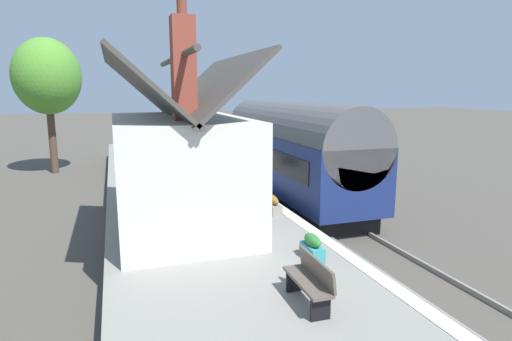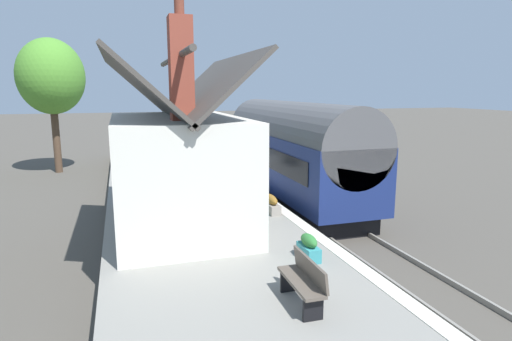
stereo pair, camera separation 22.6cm
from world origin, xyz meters
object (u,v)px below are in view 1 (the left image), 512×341
object	(u,v)px
bench_mid_platform	(183,161)
planter_edge_near	(142,164)
bench_platform_end	(170,150)
planter_under_sign	(181,146)
planter_bench_right	(312,247)
tree_far_left	(47,77)
train	(292,151)
planter_bench_left	(272,204)
planter_corner_building	(130,149)
bench_by_lamp	(310,280)
planter_edge_far	(133,151)
station_building	(180,167)
bench_near_building	(165,146)

from	to	relation	value
bench_mid_platform	planter_edge_near	xyz separation A→B (m)	(1.21, 1.81, -0.21)
bench_platform_end	planter_under_sign	bearing A→B (deg)	-21.54
planter_bench_right	tree_far_left	bearing A→B (deg)	22.16
planter_edge_near	tree_far_left	distance (m)	8.49
train	tree_far_left	world-z (taller)	tree_far_left
planter_edge_near	planter_bench_left	bearing A→B (deg)	-159.33
planter_corner_building	planter_under_sign	bearing A→B (deg)	-95.31
bench_by_lamp	tree_far_left	bearing A→B (deg)	17.82
train	bench_platform_end	world-z (taller)	train
planter_edge_far	bench_by_lamp	bearing A→B (deg)	-173.05
station_building	planter_bench_left	xyz separation A→B (m)	(0.42, -2.95, -1.44)
station_building	planter_bench_left	world-z (taller)	station_building
planter_bench_left	planter_edge_far	bearing A→B (deg)	16.28
bench_by_lamp	tree_far_left	xyz separation A→B (m)	(20.59, 6.62, 4.08)
bench_platform_end	planter_bench_left	xyz separation A→B (m)	(-11.93, -1.69, -0.21)
bench_mid_platform	bench_near_building	xyz separation A→B (m)	(6.27, 0.14, 0.00)
planter_bench_left	bench_near_building	bearing A→B (deg)	7.02
station_building	planter_under_sign	distance (m)	15.19
bench_platform_end	planter_edge_far	world-z (taller)	bench_platform_end
bench_near_building	planter_edge_far	size ratio (longest dim) A/B	1.81
bench_near_building	bench_platform_end	bearing A→B (deg)	-178.75
station_building	tree_far_left	world-z (taller)	tree_far_left
planter_edge_far	tree_far_left	distance (m)	6.37
bench_near_building	planter_corner_building	bearing A→B (deg)	70.80
planter_under_sign	bench_by_lamp	bearing A→B (deg)	177.82
planter_edge_far	tree_far_left	bearing A→B (deg)	64.81
bench_by_lamp	planter_edge_near	size ratio (longest dim) A/B	1.60
train	bench_by_lamp	distance (m)	10.87
station_building	train	bearing A→B (deg)	-49.52
planter_edge_near	planter_corner_building	distance (m)	5.78
bench_by_lamp	planter_bench_right	size ratio (longest dim) A/B	1.94
bench_by_lamp	planter_edge_far	distance (m)	18.67
station_building	planter_edge_near	world-z (taller)	station_building
bench_mid_platform	bench_by_lamp	distance (m)	13.71
planter_edge_near	planter_under_sign	xyz separation A→B (m)	(5.48, -2.75, 0.09)
tree_far_left	train	bearing A→B (deg)	-134.79
train	bench_by_lamp	xyz separation A→B (m)	(-10.10, 3.95, -0.80)
bench_by_lamp	bench_near_building	xyz separation A→B (m)	(19.98, 0.30, 0.00)
station_building	planter_edge_far	world-z (taller)	station_building
planter_bench_right	bench_by_lamp	bearing A→B (deg)	153.12
planter_under_sign	tree_far_left	distance (m)	8.51
planter_edge_far	planter_bench_right	bearing A→B (deg)	-168.96
bench_mid_platform	train	bearing A→B (deg)	-131.34
planter_bench_left	planter_under_sign	bearing A→B (deg)	2.62
bench_mid_platform	planter_edge_far	size ratio (longest dim) A/B	1.80
planter_edge_near	tree_far_left	size ratio (longest dim) A/B	0.11
bench_by_lamp	planter_edge_near	bearing A→B (deg)	7.53
bench_platform_end	train	bearing A→B (deg)	-151.41
bench_by_lamp	planter_under_sign	size ratio (longest dim) A/B	2.01
planter_bench_left	tree_far_left	size ratio (longest dim) A/B	0.14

